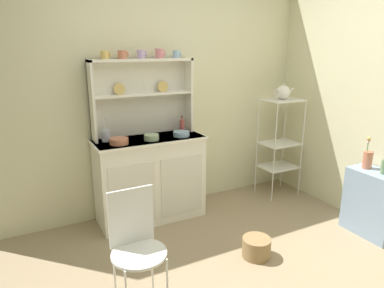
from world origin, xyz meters
TOP-DOWN VIEW (x-y plane):
  - ground_plane at (0.00, 0.00)m, footprint 3.84×3.84m
  - wall_back at (0.00, 1.62)m, footprint 3.84×0.05m
  - hutch_cabinet at (-0.31, 1.37)m, footprint 1.10×0.45m
  - hutch_shelf_unit at (-0.31, 1.53)m, footprint 1.02×0.18m
  - bakers_rack at (1.28, 1.26)m, footprint 0.43×0.33m
  - side_shelf_blue at (1.44, 0.11)m, footprint 0.28×0.48m
  - wire_chair at (-0.86, 0.18)m, footprint 0.36×0.36m
  - floor_basket at (0.23, 0.30)m, footprint 0.24×0.24m
  - cup_gold_0 at (-0.66, 1.49)m, footprint 0.09×0.07m
  - cup_terracotta_1 at (-0.50, 1.49)m, footprint 0.10×0.08m
  - cup_lilac_2 at (-0.31, 1.49)m, footprint 0.09×0.08m
  - cup_rose_3 at (-0.12, 1.49)m, footprint 0.10×0.08m
  - cup_sky_4 at (0.06, 1.49)m, footprint 0.08×0.07m
  - bowl_mixing_large at (-0.63, 1.29)m, footprint 0.17×0.17m
  - bowl_floral_medium at (-0.31, 1.29)m, footprint 0.15×0.15m
  - bowl_cream_small at (0.01, 1.29)m, footprint 0.16×0.16m
  - jam_bottle at (0.10, 1.45)m, footprint 0.05×0.05m
  - utensil_jar at (-0.71, 1.45)m, footprint 0.08×0.08m
  - porcelain_teapot at (1.27, 1.26)m, footprint 0.25×0.16m
  - flower_vase at (1.44, 0.23)m, footprint 0.09×0.09m
  - oil_bottle at (1.44, 0.06)m, footprint 0.05×0.05m

SIDE VIEW (x-z plane):
  - ground_plane at x=0.00m, z-range 0.00..0.00m
  - floor_basket at x=0.23m, z-range 0.00..0.17m
  - side_shelf_blue at x=1.44m, z-range 0.00..0.62m
  - hutch_cabinet at x=-0.31m, z-range 0.01..0.87m
  - wire_chair at x=-0.86m, z-range 0.09..0.94m
  - oil_bottle at x=1.44m, z-range 0.60..0.79m
  - bakers_rack at x=1.28m, z-range 0.14..1.29m
  - flower_vase at x=1.44m, z-range 0.56..0.87m
  - bowl_cream_small at x=0.01m, z-range 0.86..0.91m
  - bowl_floral_medium at x=-0.31m, z-range 0.86..0.92m
  - bowl_mixing_large at x=-0.63m, z-range 0.86..0.92m
  - utensil_jar at x=-0.71m, z-range 0.80..1.05m
  - jam_bottle at x=0.10m, z-range 0.84..1.02m
  - porcelain_teapot at x=1.27m, z-range 1.14..1.32m
  - wall_back at x=0.00m, z-range 0.00..2.50m
  - hutch_shelf_unit at x=-0.31m, z-range 0.92..1.68m
  - cup_sky_4 at x=0.06m, z-range 1.62..1.70m
  - cup_gold_0 at x=-0.66m, z-range 1.62..1.70m
  - cup_terracotta_1 at x=-0.50m, z-range 1.62..1.70m
  - cup_lilac_2 at x=-0.31m, z-range 1.62..1.70m
  - cup_rose_3 at x=-0.12m, z-range 1.62..1.71m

